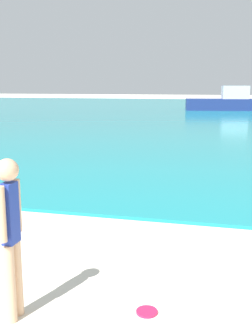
# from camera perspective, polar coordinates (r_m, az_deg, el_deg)

# --- Properties ---
(water) EXTENTS (160.00, 60.00, 0.06)m
(water) POSITION_cam_1_polar(r_m,az_deg,el_deg) (36.65, 12.23, 7.68)
(water) COLOR teal
(water) RESTS_ON ground
(person_standing) EXTENTS (0.21, 0.37, 1.61)m
(person_standing) POSITION_cam_1_polar(r_m,az_deg,el_deg) (4.12, -15.67, -8.30)
(person_standing) COLOR #DDAD84
(person_standing) RESTS_ON ground
(frisbee) EXTENTS (0.22, 0.22, 0.03)m
(frisbee) POSITION_cam_1_polar(r_m,az_deg,el_deg) (4.44, 2.91, -19.27)
(frisbee) COLOR #E51E4C
(frisbee) RESTS_ON ground
(boat_far) EXTENTS (6.50, 2.96, 2.13)m
(boat_far) POSITION_cam_1_polar(r_m,az_deg,el_deg) (37.86, 13.50, 8.90)
(boat_far) COLOR navy
(boat_far) RESTS_ON water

